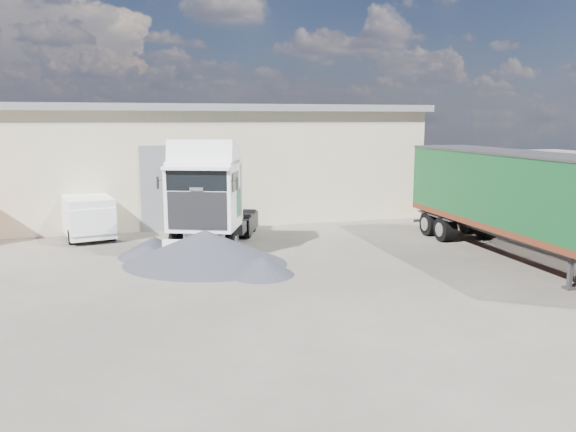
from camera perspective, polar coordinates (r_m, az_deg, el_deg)
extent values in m
plane|color=#282621|center=(15.24, 1.67, -8.01)|extent=(120.00, 120.00, 0.00)
cube|color=beige|center=(29.97, -18.90, 5.15)|extent=(30.00, 12.00, 5.00)
cube|color=slate|center=(29.89, -19.19, 10.22)|extent=(30.60, 12.60, 0.30)
cube|color=slate|center=(24.11, -10.02, 2.85)|extent=(4.00, 0.08, 3.60)
cube|color=slate|center=(29.90, -19.21, 10.60)|extent=(30.60, 0.40, 0.15)
cube|color=maroon|center=(25.63, 22.70, 1.40)|extent=(0.35, 26.00, 2.50)
cylinder|color=black|center=(19.50, -8.59, -2.70)|extent=(2.40, 1.68, 0.95)
cylinder|color=black|center=(22.49, -6.69, -0.98)|extent=(2.44, 1.70, 0.95)
cylinder|color=black|center=(23.70, -6.06, -0.42)|extent=(2.44, 1.70, 0.95)
cube|color=#2D2D30|center=(21.48, -7.25, -0.60)|extent=(2.88, 5.82, 0.27)
cube|color=white|center=(18.69, -9.22, -3.21)|extent=(2.22, 1.03, 0.49)
cube|color=white|center=(19.52, -8.49, 1.99)|extent=(2.83, 2.73, 2.20)
cube|color=black|center=(18.58, -9.22, 0.52)|extent=(1.86, 0.76, 1.26)
cube|color=black|center=(18.47, -9.29, 3.56)|extent=(1.90, 0.77, 0.67)
cube|color=white|center=(19.56, -8.47, 6.16)|extent=(2.70, 2.42, 1.10)
cube|color=#0C553B|center=(20.19, -11.34, 1.45)|extent=(0.25, 0.63, 0.99)
cube|color=#0C553B|center=(19.67, -5.04, 1.39)|extent=(0.25, 0.63, 0.99)
cylinder|color=#2D2D30|center=(22.57, -6.62, 0.40)|extent=(1.28, 1.28, 0.11)
cube|color=#2D2D30|center=(17.42, 26.74, -5.12)|extent=(0.27, 0.27, 0.98)
cylinder|color=black|center=(23.41, 16.88, -0.92)|extent=(2.30, 0.99, 0.95)
cube|color=#2D2D30|center=(20.41, 22.23, -1.82)|extent=(0.89, 10.75, 0.31)
cube|color=#5D2515|center=(20.36, 22.29, -1.00)|extent=(2.41, 10.78, 0.21)
cube|color=black|center=(20.17, 22.52, 2.55)|extent=(2.41, 10.78, 2.33)
cube|color=#2D2D30|center=(20.07, 22.74, 5.89)|extent=(2.47, 10.83, 0.07)
cylinder|color=black|center=(22.73, -19.28, -1.83)|extent=(1.79, 0.93, 0.58)
cylinder|color=black|center=(25.50, -20.24, -0.67)|extent=(1.79, 0.93, 0.58)
cube|color=white|center=(24.01, -19.88, 0.28)|extent=(2.49, 4.34, 1.51)
cube|color=white|center=(22.37, -19.26, -0.46)|extent=(1.77, 1.12, 0.97)
cube|color=black|center=(22.47, -19.40, 0.83)|extent=(1.53, 0.39, 0.53)
cone|color=#20232B|center=(18.47, -8.43, -3.13)|extent=(6.97, 6.97, 1.12)
cone|color=#20232B|center=(17.08, -2.70, -5.06)|extent=(2.62, 2.62, 0.56)
cone|color=#20232B|center=(19.93, -13.45, -3.00)|extent=(3.20, 3.20, 0.67)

